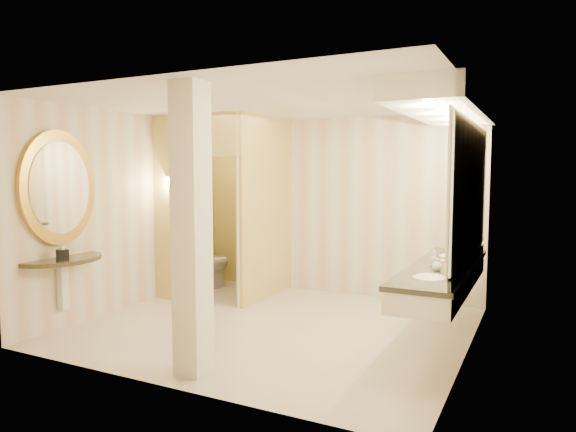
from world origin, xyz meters
name	(u,v)px	position (x,y,z in m)	size (l,w,h in m)	color
floor	(274,326)	(0.00, 0.00, 0.00)	(4.50, 4.50, 0.00)	beige
ceiling	(273,103)	(0.00, 0.00, 2.70)	(4.50, 4.50, 0.00)	silver
wall_back	(334,206)	(0.00, 2.00, 1.35)	(4.50, 0.02, 2.70)	silver
wall_front	(163,235)	(0.00, -2.00, 1.35)	(4.50, 0.02, 2.70)	silver
wall_left	(132,210)	(-2.25, 0.00, 1.35)	(0.02, 4.00, 2.70)	silver
wall_right	(470,225)	(2.25, 0.00, 1.35)	(0.02, 4.00, 2.70)	silver
toilet_closet	(237,206)	(-1.13, 0.97, 1.39)	(1.50, 1.55, 2.70)	#D5C76F
wall_sconce	(170,183)	(-1.93, 0.43, 1.73)	(0.14, 0.14, 0.42)	#B77C3A
vanity	(447,196)	(1.98, 0.25, 1.63)	(0.75, 2.79, 2.09)	white
console_shelf	(59,218)	(-2.21, -1.24, 1.35)	(1.04, 1.04, 1.97)	black
pillar	(192,230)	(0.03, -1.64, 1.35)	(0.27, 0.27, 2.70)	white
tissue_box	(62,255)	(-2.05, -1.35, 0.93)	(0.12, 0.12, 0.12)	black
toilet	(206,263)	(-1.95, 1.33, 0.41)	(0.46, 0.80, 0.82)	white
soap_bottle_a	(433,259)	(1.85, 0.22, 0.94)	(0.06, 0.06, 0.13)	beige
soap_bottle_b	(437,265)	(1.96, -0.11, 0.94)	(0.10, 0.10, 0.13)	silver
soap_bottle_c	(434,255)	(1.83, 0.36, 0.97)	(0.07, 0.07, 0.18)	#C6B28C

